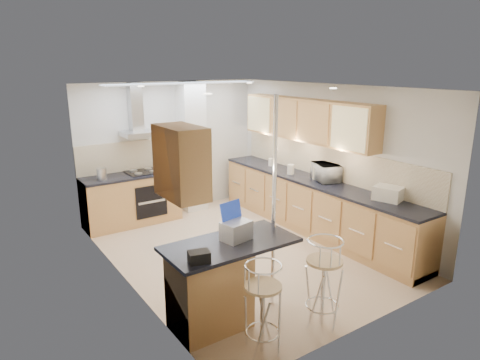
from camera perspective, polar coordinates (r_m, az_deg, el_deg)
ground at (r=6.75m, az=0.10°, el=-9.41°), size 4.80×4.80×0.00m
room_shell at (r=6.75m, az=0.59°, el=4.37°), size 3.64×4.84×2.51m
right_counter at (r=7.47m, az=9.68°, el=-3.35°), size 0.63×4.40×0.92m
back_counter at (r=7.95m, az=-14.24°, el=-2.46°), size 1.70×0.63×0.92m
peninsula at (r=4.90m, az=-1.26°, el=-13.32°), size 1.47×0.72×0.94m
microwave at (r=7.29m, az=11.44°, el=1.03°), size 0.51×0.61×0.29m
laptop at (r=4.73m, az=-0.52°, el=-6.75°), size 0.35×0.29×0.21m
bag at (r=4.26m, az=-5.48°, el=-10.16°), size 0.24×0.20×0.11m
bar_stool_near at (r=4.42m, az=3.05°, el=-16.72°), size 0.42×0.42×0.96m
bar_stool_end at (r=4.88m, az=11.05°, el=-13.26°), size 0.56×0.56×1.02m
jar_a at (r=7.63m, az=6.77°, el=1.42°), size 0.14×0.14×0.17m
jar_b at (r=8.22m, az=4.20°, el=2.39°), size 0.15×0.15×0.14m
jar_c at (r=7.35m, az=10.21°, el=0.91°), size 0.15×0.15×0.21m
jar_d at (r=6.64m, az=18.21°, el=-1.50°), size 0.13×0.13×0.14m
bread_bin at (r=6.49m, az=19.17°, el=-1.68°), size 0.40×0.45×0.20m
kettle at (r=7.57m, az=-17.96°, el=0.79°), size 0.16×0.16×0.20m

